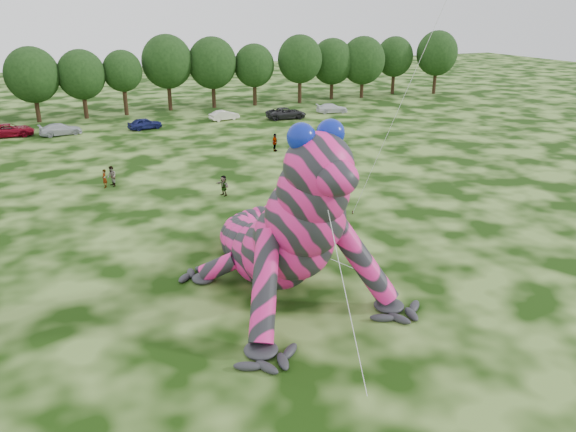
% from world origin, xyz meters
% --- Properties ---
extents(ground, '(240.00, 240.00, 0.00)m').
position_xyz_m(ground, '(0.00, 0.00, 0.00)').
color(ground, '#16330A').
rests_on(ground, ground).
extents(inflatable_gecko, '(19.06, 21.65, 9.73)m').
position_xyz_m(inflatable_gecko, '(0.98, 3.83, 4.86)').
color(inflatable_gecko, '#EA2082').
rests_on(inflatable_gecko, ground).
extents(flying_kite, '(4.34, 5.10, 16.70)m').
position_xyz_m(flying_kite, '(13.83, 6.83, 14.47)').
color(flying_kite, red).
rests_on(flying_kite, ground).
extents(tree_7, '(6.68, 6.01, 9.48)m').
position_xyz_m(tree_7, '(-10.08, 56.80, 4.74)').
color(tree_7, black).
rests_on(tree_7, ground).
extents(tree_8, '(6.14, 5.53, 8.94)m').
position_xyz_m(tree_8, '(-4.22, 56.99, 4.47)').
color(tree_8, black).
rests_on(tree_8, ground).
extents(tree_9, '(5.27, 4.74, 8.68)m').
position_xyz_m(tree_9, '(1.06, 57.35, 4.34)').
color(tree_9, black).
rests_on(tree_9, ground).
extents(tree_10, '(7.09, 6.38, 10.50)m').
position_xyz_m(tree_10, '(7.40, 58.58, 5.25)').
color(tree_10, black).
rests_on(tree_10, ground).
extents(tree_11, '(7.01, 6.31, 10.07)m').
position_xyz_m(tree_11, '(13.79, 58.20, 5.03)').
color(tree_11, black).
rests_on(tree_11, ground).
extents(tree_12, '(5.99, 5.39, 8.97)m').
position_xyz_m(tree_12, '(20.01, 57.74, 4.49)').
color(tree_12, black).
rests_on(tree_12, ground).
extents(tree_13, '(6.83, 6.15, 10.13)m').
position_xyz_m(tree_13, '(27.13, 57.13, 5.06)').
color(tree_13, black).
rests_on(tree_13, ground).
extents(tree_14, '(6.82, 6.14, 9.40)m').
position_xyz_m(tree_14, '(33.46, 58.72, 4.70)').
color(tree_14, black).
rests_on(tree_14, ground).
extents(tree_15, '(7.17, 6.45, 9.63)m').
position_xyz_m(tree_15, '(38.47, 57.77, 4.82)').
color(tree_15, black).
rests_on(tree_15, ground).
extents(tree_16, '(6.26, 5.63, 9.37)m').
position_xyz_m(tree_16, '(45.45, 59.37, 4.69)').
color(tree_16, black).
rests_on(tree_16, ground).
extents(tree_17, '(6.98, 6.28, 10.30)m').
position_xyz_m(tree_17, '(51.95, 56.66, 5.15)').
color(tree_17, black).
rests_on(tree_17, ground).
extents(car_2, '(5.42, 2.54, 1.50)m').
position_xyz_m(car_2, '(-13.30, 48.88, 0.75)').
color(car_2, maroon).
rests_on(car_2, ground).
extents(car_3, '(4.92, 2.58, 1.36)m').
position_xyz_m(car_3, '(-7.84, 47.44, 0.68)').
color(car_3, silver).
rests_on(car_3, ground).
extents(car_4, '(4.33, 2.43, 1.39)m').
position_xyz_m(car_4, '(1.77, 46.85, 0.70)').
color(car_4, '#151A53').
rests_on(car_4, ground).
extents(car_5, '(4.11, 2.12, 1.29)m').
position_xyz_m(car_5, '(12.32, 48.45, 0.64)').
color(car_5, silver).
rests_on(car_5, ground).
extents(car_6, '(5.52, 2.89, 1.48)m').
position_xyz_m(car_6, '(20.20, 46.15, 0.74)').
color(car_6, '#232325').
rests_on(car_6, ground).
extents(car_7, '(4.67, 2.59, 1.28)m').
position_xyz_m(car_7, '(27.77, 47.57, 0.64)').
color(car_7, white).
rests_on(car_7, ground).
extents(spectator_3, '(1.10, 1.09, 1.87)m').
position_xyz_m(spectator_3, '(12.25, 30.46, 0.93)').
color(spectator_3, gray).
rests_on(spectator_3, ground).
extents(spectator_2, '(1.21, 0.88, 1.69)m').
position_xyz_m(spectator_2, '(15.73, 30.59, 0.84)').
color(spectator_2, gray).
rests_on(spectator_2, ground).
extents(spectator_5, '(0.95, 1.60, 1.65)m').
position_xyz_m(spectator_5, '(3.15, 18.83, 0.82)').
color(spectator_5, gray).
rests_on(spectator_5, ground).
extents(spectator_1, '(0.86, 0.99, 1.75)m').
position_xyz_m(spectator_1, '(-4.76, 24.78, 0.87)').
color(spectator_1, gray).
rests_on(spectator_1, ground).
extents(spectator_0, '(0.53, 0.66, 1.58)m').
position_xyz_m(spectator_0, '(-5.37, 24.63, 0.79)').
color(spectator_0, gray).
rests_on(spectator_0, ground).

